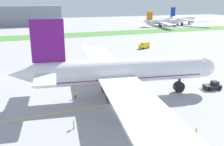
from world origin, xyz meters
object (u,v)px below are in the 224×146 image
Objects in this scene: ground_crew_wingwalker_port at (75,95)px; ground_crew_marshaller_front at (196,132)px; parked_airliner_far_centre at (162,22)px; airliner_foreground at (119,71)px; service_truck_fuel_bowser at (144,45)px; ground_crew_wingwalker_starboard at (74,124)px; pushback_tug at (213,86)px; parked_airliner_far_right at (181,19)px.

ground_crew_marshaller_front is (14.84, -25.04, 0.02)m from ground_crew_wingwalker_port.
airliner_foreground is at bearing -126.15° from parked_airliner_far_centre.
ground_crew_marshaller_front is (4.55, -22.38, -5.33)m from airliner_foreground.
parked_airliner_far_centre reaches higher than service_truck_fuel_bowser.
ground_crew_wingwalker_port reaches higher than ground_crew_wingwalker_starboard.
parked_airliner_far_centre reaches higher than ground_crew_wingwalker_port.
service_truck_fuel_bowser is at bearing 78.56° from pushback_tug.
ground_crew_wingwalker_port is at bearing 165.48° from airliner_foreground.
ground_crew_marshaller_front is at bearing -126.11° from parked_airliner_far_right.
service_truck_fuel_bowser is at bearing -134.29° from parked_airliner_far_right.
airliner_foreground is 47.78× the size of ground_crew_wingwalker_starboard.
pushback_tug reaches higher than ground_crew_wingwalker_port.
airliner_foreground is 1.21× the size of parked_airliner_far_right.
airliner_foreground is 43.92× the size of ground_crew_marshaller_front.
parked_airliner_far_right is (25.80, 6.93, 1.26)m from parked_airliner_far_centre.
parked_airliner_far_centre is (67.25, 88.44, 2.80)m from service_truck_fuel_bowser.
airliner_foreground reaches higher than parked_airliner_far_centre.
service_truck_fuel_bowser reaches higher than ground_crew_wingwalker_port.
ground_crew_marshaller_front is 0.03× the size of parked_airliner_far_right.
ground_crew_marshaller_front is at bearing -30.17° from ground_crew_wingwalker_starboard.
pushback_tug is 166.82m from parked_airliner_far_centre.
ground_crew_wingwalker_port is at bearing 120.65° from ground_crew_marshaller_front.
ground_crew_wingwalker_port is 0.03× the size of parked_airliner_far_centre.
ground_crew_wingwalker_starboard is 0.03× the size of parked_airliner_far_centre.
ground_crew_wingwalker_port is 69.79m from service_truck_fuel_bowser.
pushback_tug is at bearing -118.30° from parked_airliner_far_centre.
airliner_foreground is 26.00m from pushback_tug.
airliner_foreground is at bearing 39.29° from ground_crew_wingwalker_starboard.
ground_crew_wingwalker_starboard is 216.08m from parked_airliner_far_right.
ground_crew_wingwalker_starboard is 0.03× the size of parked_airliner_far_right.
service_truck_fuel_bowser is (47.17, 51.43, 0.55)m from ground_crew_wingwalker_port.
pushback_tug is 0.11× the size of parked_airliner_far_centre.
airliner_foreground is at bearing -14.52° from ground_crew_wingwalker_port.
ground_crew_marshaller_front reaches higher than ground_crew_wingwalker_port.
ground_crew_wingwalker_port is at bearing 168.83° from pushback_tug.
parked_airliner_far_centre is at bearing 50.72° from ground_crew_wingwalker_port.
parked_airliner_far_centre reaches higher than ground_crew_wingwalker_starboard.
parked_airliner_far_right reaches higher than ground_crew_wingwalker_starboard.
airliner_foreground reaches higher than ground_crew_marshaller_front.
ground_crew_marshaller_front is at bearing -138.64° from pushback_tug.
airliner_foreground reaches higher than ground_crew_wingwalker_port.
ground_crew_wingwalker_starboard is at bearing -131.82° from parked_airliner_far_right.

